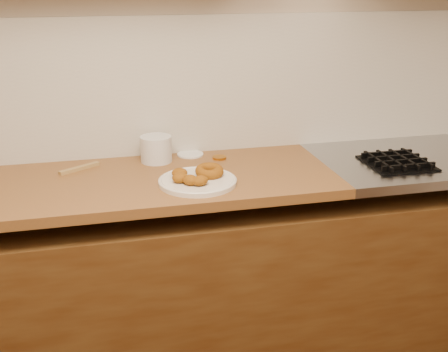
% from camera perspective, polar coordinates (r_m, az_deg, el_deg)
% --- Properties ---
extents(wall_back, '(4.00, 0.02, 2.70)m').
position_cam_1_polar(wall_back, '(2.47, -3.17, 12.62)').
color(wall_back, '#C0AC90').
rests_on(wall_back, ground).
extents(base_cabinet, '(3.60, 0.60, 0.77)m').
position_cam_1_polar(base_cabinet, '(2.50, -1.44, -10.77)').
color(base_cabinet, '#563B1A').
rests_on(base_cabinet, floor).
extents(butcher_block, '(2.30, 0.62, 0.04)m').
position_cam_1_polar(butcher_block, '(2.26, -17.91, -1.42)').
color(butcher_block, brown).
rests_on(butcher_block, base_cabinet).
extents(backsplash, '(3.60, 0.02, 0.60)m').
position_cam_1_polar(backsplash, '(2.49, -3.05, 9.15)').
color(backsplash, beige).
rests_on(backsplash, wall_back).
extents(donut_plate, '(0.30, 0.30, 0.02)m').
position_cam_1_polar(donut_plate, '(2.16, -2.70, -0.57)').
color(donut_plate, silver).
rests_on(donut_plate, butcher_block).
extents(ring_donut, '(0.12, 0.13, 0.05)m').
position_cam_1_polar(ring_donut, '(2.19, -1.51, 0.52)').
color(ring_donut, '#8F5314').
rests_on(ring_donut, donut_plate).
extents(fried_dough_chunks, '(0.14, 0.17, 0.04)m').
position_cam_1_polar(fried_dough_chunks, '(2.12, -3.76, -0.16)').
color(fried_dough_chunks, '#8F5314').
rests_on(fried_dough_chunks, donut_plate).
extents(plastic_tub, '(0.18, 0.18, 0.11)m').
position_cam_1_polar(plastic_tub, '(2.42, -6.91, 2.75)').
color(plastic_tub, silver).
rests_on(plastic_tub, butcher_block).
extents(tub_lid, '(0.14, 0.14, 0.01)m').
position_cam_1_polar(tub_lid, '(2.50, -3.44, 2.21)').
color(tub_lid, white).
rests_on(tub_lid, butcher_block).
extents(brass_jar_lid, '(0.06, 0.06, 0.01)m').
position_cam_1_polar(brass_jar_lid, '(2.45, -0.48, 1.88)').
color(brass_jar_lid, '#AF6C16').
rests_on(brass_jar_lid, butcher_block).
extents(wooden_utensil, '(0.17, 0.12, 0.01)m').
position_cam_1_polar(wooden_utensil, '(2.39, -14.47, 0.78)').
color(wooden_utensil, olive).
rests_on(wooden_utensil, butcher_block).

